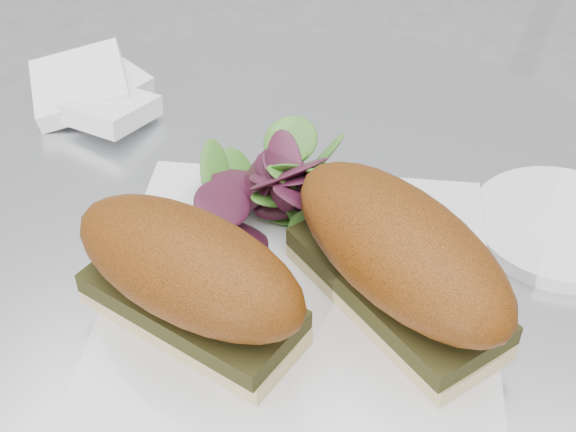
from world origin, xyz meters
name	(u,v)px	position (x,y,z in m)	size (l,w,h in m)	color
plate	(300,296)	(0.03, -0.03, 0.74)	(0.25, 0.25, 0.02)	silver
sandwich_left	(189,275)	(-0.03, -0.08, 0.79)	(0.18, 0.12, 0.08)	#CEB681
sandwich_right	(399,257)	(0.09, -0.02, 0.79)	(0.19, 0.17, 0.08)	#CEB681
salad	(282,188)	(-0.01, 0.04, 0.77)	(0.11, 0.11, 0.05)	#59892D
napkin	(97,105)	(-0.21, 0.14, 0.74)	(0.11, 0.11, 0.02)	white
saucer	(561,226)	(0.19, 0.10, 0.74)	(0.13, 0.13, 0.01)	silver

